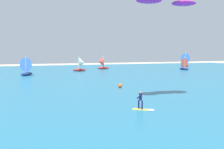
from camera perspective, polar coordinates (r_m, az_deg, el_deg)
name	(u,v)px	position (r m, az deg, el deg)	size (l,w,h in m)	color
ocean	(62,77)	(51.47, -12.01, -0.54)	(160.00, 90.00, 0.10)	#236B89
kitesurfer	(143,103)	(21.62, 7.39, -6.88)	(1.91, 1.61, 1.67)	yellow
kite	(167,0)	(26.28, 13.11, 17.21)	(6.83, 2.27, 1.03)	#B21999
sailboat_outermost	(183,64)	(72.69, 16.78, 2.53)	(3.11, 3.54, 3.98)	navy
sailboat_mid_left	(81,64)	(65.14, -7.45, 2.56)	(3.72, 3.16, 4.35)	maroon
sailboat_leading	(184,60)	(90.65, 16.99, 3.47)	(3.97, 4.66, 5.40)	maroon
sailboat_far_right	(101,63)	(72.70, -2.58, 2.89)	(3.85, 3.38, 4.33)	maroon
sailboat_far_left	(28,66)	(56.28, -19.67, 1.93)	(3.85, 4.08, 4.53)	navy
marker_buoy	(120,86)	(34.59, 1.98, -2.69)	(0.62, 0.62, 0.62)	#E55919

